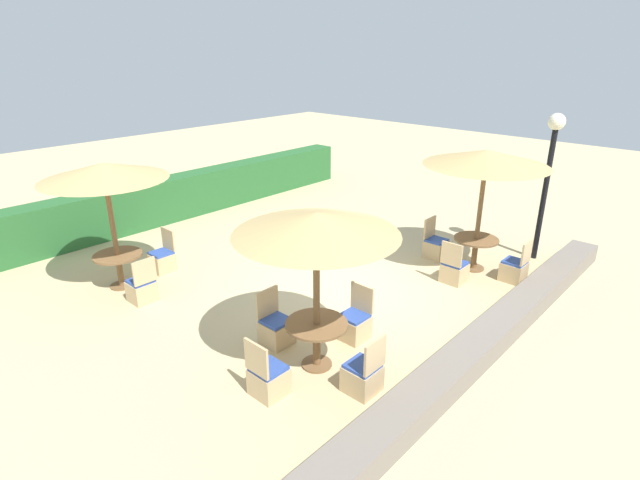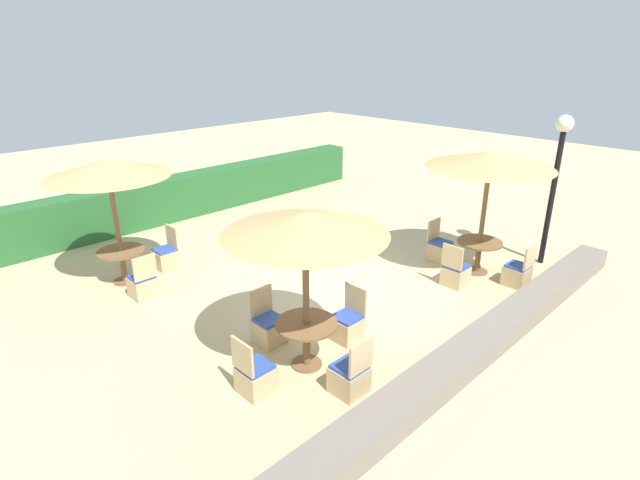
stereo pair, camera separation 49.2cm
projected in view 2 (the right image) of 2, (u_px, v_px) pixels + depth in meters
ground_plane at (340, 288)px, 10.23m from camera, size 40.00×40.00×0.00m
hedge_row at (178, 197)px, 14.22m from camera, size 13.00×0.70×1.20m
stone_border at (483, 342)px, 8.06m from camera, size 10.00×0.56×0.39m
lamp_post at (558, 161)px, 10.59m from camera, size 0.36×0.36×3.32m
parasol_front_right at (490, 160)px, 10.06m from camera, size 2.57×2.57×2.66m
round_table_front_right at (479, 249)px, 10.77m from camera, size 0.96×0.96×0.72m
patio_chair_front_right_north at (439, 249)px, 11.51m from camera, size 0.46×0.46×0.93m
patio_chair_front_right_west at (455, 273)px, 10.28m from camera, size 0.46×0.46×0.93m
patio_chair_front_right_south at (518, 273)px, 10.28m from camera, size 0.46×0.46×0.93m
parasol_back_left at (108, 169)px, 9.64m from camera, size 2.39×2.39×2.59m
round_table_back_left at (122, 258)px, 10.33m from camera, size 0.96×0.96×0.71m
patio_chair_back_left_south at (143, 285)px, 9.81m from camera, size 0.46×0.46×0.93m
patio_chair_back_left_east at (166, 256)px, 11.11m from camera, size 0.46×0.46×0.93m
parasol_front_left at (305, 224)px, 6.95m from camera, size 2.40×2.40×2.51m
round_table_front_left at (306, 333)px, 7.60m from camera, size 0.96×0.96×0.75m
patio_chair_front_left_east at (348, 325)px, 8.40m from camera, size 0.46×0.46×0.93m
patio_chair_front_left_north at (269, 328)px, 8.33m from camera, size 0.46×0.46×0.93m
patio_chair_front_left_west at (255, 376)px, 7.10m from camera, size 0.46×0.46×0.93m
patio_chair_front_left_south at (350, 377)px, 7.10m from camera, size 0.46×0.46×0.93m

